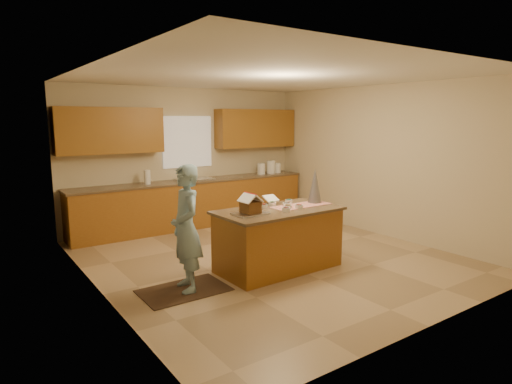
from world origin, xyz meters
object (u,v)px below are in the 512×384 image
(boy, at_px, (186,228))
(gingerbread_house, at_px, (250,205))
(island_base, at_px, (278,240))
(tinsel_tree, at_px, (315,186))

(boy, xyz_separation_m, gingerbread_house, (0.88, -0.09, 0.20))
(boy, distance_m, gingerbread_house, 0.91)
(island_base, distance_m, tinsel_tree, 1.02)
(boy, relative_size, gingerbread_house, 5.79)
(tinsel_tree, xyz_separation_m, gingerbread_house, (-1.24, -0.12, -0.14))
(tinsel_tree, bearing_deg, island_base, -174.97)
(island_base, height_order, tinsel_tree, tinsel_tree)
(island_base, xyz_separation_m, gingerbread_house, (-0.51, -0.06, 0.57))
(tinsel_tree, bearing_deg, gingerbread_house, -174.34)
(gingerbread_house, bearing_deg, boy, 174.36)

